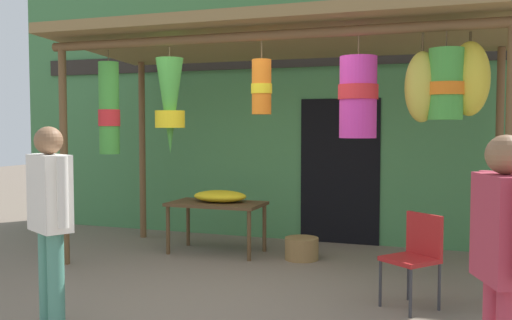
{
  "coord_description": "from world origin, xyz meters",
  "views": [
    {
      "loc": [
        2.23,
        -5.42,
        1.64
      ],
      "look_at": [
        -0.08,
        0.98,
        1.23
      ],
      "focal_mm": 40.71,
      "sensor_mm": 36.0,
      "label": 1
    }
  ],
  "objects": [
    {
      "name": "ground_plane",
      "position": [
        0.0,
        0.0,
        0.0
      ],
      "size": [
        30.0,
        30.0,
        0.0
      ],
      "primitive_type": "plane",
      "color": "#756656"
    },
    {
      "name": "shop_facade",
      "position": [
        0.0,
        2.61,
        2.07
      ],
      "size": [
        9.33,
        0.29,
        4.14
      ],
      "color": "#47844C",
      "rests_on": "ground_plane"
    },
    {
      "name": "market_stall_canopy",
      "position": [
        0.34,
        0.84,
        2.42
      ],
      "size": [
        5.28,
        2.25,
        2.79
      ],
      "color": "brown",
      "rests_on": "ground_plane"
    },
    {
      "name": "display_table",
      "position": [
        -0.74,
        1.33,
        0.58
      ],
      "size": [
        1.2,
        0.67,
        0.65
      ],
      "color": "brown",
      "rests_on": "ground_plane"
    },
    {
      "name": "flower_heap_on_table",
      "position": [
        -0.7,
        1.37,
        0.73
      ],
      "size": [
        0.7,
        0.49,
        0.15
      ],
      "color": "yellow",
      "rests_on": "display_table"
    },
    {
      "name": "folding_chair",
      "position": [
        1.84,
        -0.11,
        0.5
      ],
      "size": [
        0.56,
        0.56,
        0.84
      ],
      "color": "#AD1E1E",
      "rests_on": "ground_plane"
    },
    {
      "name": "wicker_basket_by_table",
      "position": [
        0.38,
        1.33,
        0.13
      ],
      "size": [
        0.41,
        0.41,
        0.27
      ],
      "primitive_type": "cylinder",
      "color": "olive",
      "rests_on": "ground_plane"
    },
    {
      "name": "vendor_in_orange",
      "position": [
        2.44,
        -2.04,
        0.93
      ],
      "size": [
        0.34,
        0.56,
        1.59
      ],
      "color": "#B23347",
      "rests_on": "ground_plane"
    },
    {
      "name": "shopper_by_bananas",
      "position": [
        -0.83,
        -1.72,
        0.96
      ],
      "size": [
        0.53,
        0.39,
        1.63
      ],
      "color": "#4C8E7A",
      "rests_on": "ground_plane"
    }
  ]
}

